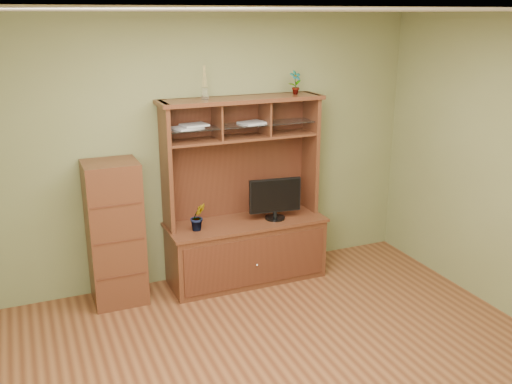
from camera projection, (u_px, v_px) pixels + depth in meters
room at (297, 211)px, 4.03m from camera, size 4.54×4.04×2.74m
media_hutch at (245, 232)px, 5.90m from camera, size 1.66×0.61×1.90m
monitor at (275, 198)px, 5.84m from camera, size 0.54×0.21×0.43m
orchid_plant at (198, 217)px, 5.56m from camera, size 0.16×0.13×0.28m
top_plant at (295, 82)px, 5.74m from camera, size 0.13×0.10×0.24m
reed_diffuser at (205, 86)px, 5.38m from camera, size 0.06×0.06×0.32m
magazines at (211, 125)px, 5.52m from camera, size 0.98×0.27×0.04m
side_cabinet at (115, 233)px, 5.39m from camera, size 0.50×0.45×1.39m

